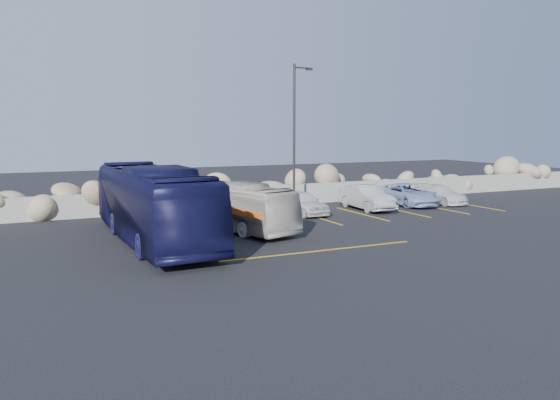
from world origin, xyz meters
name	(u,v)px	position (x,y,z in m)	size (l,w,h in m)	color
ground	(346,249)	(0.00, 0.00, 0.00)	(90.00, 90.00, 0.00)	black
seawall	(236,198)	(0.00, 12.00, 0.60)	(60.00, 0.40, 1.20)	gray
riprap_pile	(229,184)	(0.00, 13.20, 1.30)	(54.00, 2.80, 2.60)	tan
parking_lines	(366,219)	(4.64, 5.57, 0.01)	(18.16, 9.36, 0.01)	#C88C17
lamppost	(295,133)	(2.56, 9.50, 4.30)	(1.14, 0.18, 8.00)	#2C2927
vintage_bus	(232,205)	(-2.46, 5.90, 1.08)	(1.82, 7.76, 2.16)	beige
tour_coach	(153,204)	(-6.28, 4.58, 1.54)	(2.59, 11.05, 3.08)	#101037
car_a	(302,203)	(2.37, 8.26, 0.63)	(1.49, 3.71, 1.27)	silver
car_b	(367,198)	(6.48, 8.28, 0.68)	(1.45, 4.15, 1.37)	#B3B4B8
car_c	(439,194)	(11.99, 8.60, 0.56)	(1.57, 3.85, 1.12)	silver
car_d	(408,194)	(9.76, 8.83, 0.64)	(2.11, 4.58, 1.27)	#94A5D2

